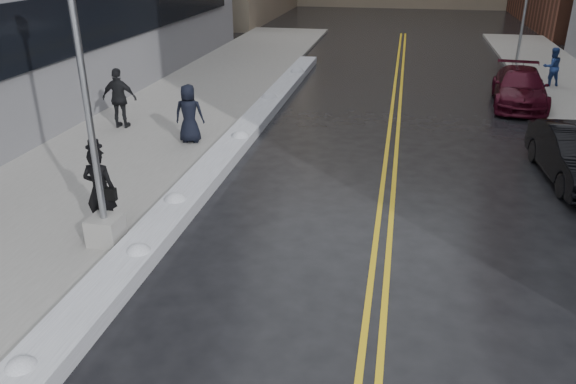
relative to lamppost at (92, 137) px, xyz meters
The scene contains 12 objects.
ground 4.62m from the lamppost, 31.22° to the right, with size 160.00×160.00×0.00m, color black.
sidewalk_west 8.72m from the lamppost, 107.03° to the left, with size 5.50×50.00×0.15m, color gray.
lane_line_left 10.12m from the lamppost, 54.77° to the left, with size 0.12×50.00×0.01m, color gold.
lane_line_right 10.29m from the lamppost, 53.36° to the left, with size 0.12×50.00×0.01m, color gold.
snow_ridge 6.50m from the lamppost, 81.94° to the left, with size 0.90×30.00×0.34m, color silver.
lamppost is the anchor object (origin of this frame).
traffic_signal 24.98m from the lamppost, 61.79° to the left, with size 0.16×0.20×6.00m.
pedestrian_fedora 1.50m from the lamppost, 120.94° to the left, with size 0.72×0.47×1.98m, color black.
pedestrian_c 6.87m from the lamppost, 95.08° to the left, with size 0.91×0.59×1.87m, color black.
pedestrian_d 8.54m from the lamppost, 114.32° to the left, with size 1.20×0.50×2.05m, color black.
pedestrian_east 21.33m from the lamppost, 54.20° to the left, with size 0.82×0.64×1.69m, color navy.
car_maroon 17.75m from the lamppost, 53.02° to the left, with size 1.99×4.91×1.42m, color #3A0916.
Camera 1 is at (2.61, -7.59, 6.06)m, focal length 35.00 mm.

